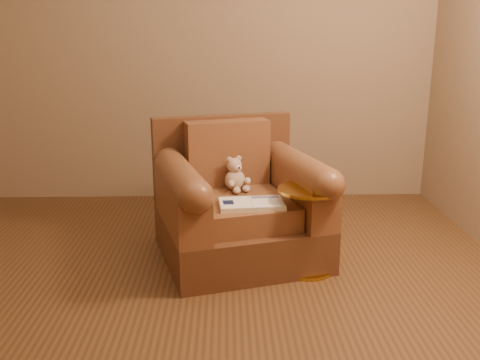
{
  "coord_description": "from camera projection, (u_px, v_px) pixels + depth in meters",
  "views": [
    {
      "loc": [
        0.3,
        -2.44,
        1.37
      ],
      "look_at": [
        0.38,
        0.65,
        0.51
      ],
      "focal_mm": 40.0,
      "sensor_mm": 36.0,
      "label": 1
    }
  ],
  "objects": [
    {
      "name": "guidebook",
      "position": [
        251.0,
        204.0,
        3.07
      ],
      "size": [
        0.39,
        0.25,
        0.03
      ],
      "rotation": [
        0.0,
        0.0,
        0.08
      ],
      "color": "beige",
      "rests_on": "armchair"
    },
    {
      "name": "side_table",
      "position": [
        308.0,
        227.0,
        3.1
      ],
      "size": [
        0.37,
        0.37,
        0.51
      ],
      "color": "#B98F32",
      "rests_on": "floor"
    },
    {
      "name": "armchair",
      "position": [
        238.0,
        205.0,
        3.34
      ],
      "size": [
        1.14,
        1.11,
        0.84
      ],
      "rotation": [
        0.0,
        0.0,
        0.27
      ],
      "color": "#56311C",
      "rests_on": "floor"
    },
    {
      "name": "teddy_bear",
      "position": [
        236.0,
        177.0,
        3.37
      ],
      "size": [
        0.17,
        0.19,
        0.22
      ],
      "rotation": [
        0.0,
        0.0,
        0.52
      ],
      "color": "tan",
      "rests_on": "armchair"
    },
    {
      "name": "floor",
      "position": [
        168.0,
        312.0,
        2.71
      ],
      "size": [
        4.0,
        4.0,
        0.0
      ],
      "primitive_type": "plane",
      "color": "brown",
      "rests_on": "ground"
    }
  ]
}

